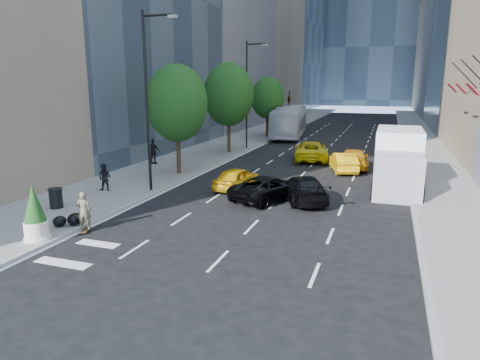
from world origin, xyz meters
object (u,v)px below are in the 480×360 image
at_px(box_truck, 398,159).
at_px(planter_shrub, 35,213).
at_px(black_sedan_lincoln, 269,188).
at_px(black_sedan_mercedes, 303,188).
at_px(trash_can, 56,199).
at_px(skateboarder, 84,213).
at_px(city_bus, 290,121).

height_order(box_truck, planter_shrub, box_truck).
bearing_deg(black_sedan_lincoln, black_sedan_mercedes, -143.06).
bearing_deg(trash_can, black_sedan_mercedes, 27.42).
bearing_deg(skateboarder, box_truck, -158.81).
relative_size(black_sedan_lincoln, box_truck, 0.65).
relative_size(black_sedan_mercedes, city_bus, 0.37).
xyz_separation_m(box_truck, trash_can, (-16.29, -10.68, -1.17)).
distance_m(skateboarder, trash_can, 4.11).
bearing_deg(city_bus, trash_can, -103.44).
height_order(trash_can, planter_shrub, planter_shrub).
xyz_separation_m(black_sedan_lincoln, trash_can, (-9.58, -5.52, -0.04)).
bearing_deg(planter_shrub, box_truck, 46.46).
bearing_deg(black_sedan_lincoln, city_bus, -54.98).
relative_size(city_bus, planter_shrub, 5.83).
xyz_separation_m(skateboarder, black_sedan_mercedes, (7.94, 8.11, -0.14)).
height_order(black_sedan_mercedes, box_truck, box_truck).
bearing_deg(black_sedan_lincoln, skateboarder, 76.17).
height_order(skateboarder, city_bus, city_bus).
distance_m(city_bus, planter_shrub, 38.10).
relative_size(black_sedan_mercedes, trash_can, 4.98).
bearing_deg(skateboarder, planter_shrub, 35.16).
bearing_deg(black_sedan_mercedes, planter_shrub, 23.50).
relative_size(box_truck, trash_can, 7.68).
bearing_deg(skateboarder, city_bus, -115.19).
xyz_separation_m(black_sedan_lincoln, black_sedan_mercedes, (1.84, 0.40, 0.03)).
bearing_deg(black_sedan_mercedes, trash_can, 3.37).
xyz_separation_m(black_sedan_lincoln, city_bus, (-5.30, 28.68, 1.17)).
xyz_separation_m(trash_can, planter_shrub, (2.48, -3.85, 0.59)).
bearing_deg(planter_shrub, city_bus, 87.29).
relative_size(city_bus, box_truck, 1.77).
distance_m(skateboarder, black_sedan_mercedes, 11.35).
xyz_separation_m(black_sedan_mercedes, box_truck, (4.86, 4.75, 1.11)).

